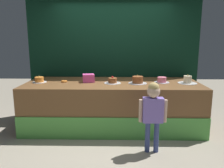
% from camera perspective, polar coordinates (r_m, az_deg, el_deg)
% --- Properties ---
extents(ground_plane, '(12.00, 12.00, 0.00)m').
position_cam_1_polar(ground_plane, '(4.05, -0.01, -13.86)').
color(ground_plane, '#ADA38E').
extents(stage_platform, '(3.36, 1.29, 0.89)m').
position_cam_1_polar(stage_platform, '(4.48, 0.16, -5.25)').
color(stage_platform, brown).
rests_on(stage_platform, ground_plane).
extents(curtain_backdrop, '(3.75, 0.08, 2.87)m').
position_cam_1_polar(curtain_backdrop, '(5.04, 0.32, 8.04)').
color(curtain_backdrop, black).
rests_on(curtain_backdrop, ground_plane).
extents(child_figure, '(0.42, 0.20, 1.10)m').
position_cam_1_polar(child_figure, '(3.45, 10.34, -5.97)').
color(child_figure, '#3F4C8C').
rests_on(child_figure, ground_plane).
extents(pink_box, '(0.26, 0.23, 0.15)m').
position_cam_1_polar(pink_box, '(4.44, -5.98, 1.50)').
color(pink_box, '#E54EA2').
rests_on(pink_box, stage_platform).
extents(donut, '(0.12, 0.12, 0.03)m').
position_cam_1_polar(donut, '(4.51, -12.02, 0.68)').
color(donut, orange).
rests_on(donut, stage_platform).
extents(cake_far_left, '(0.28, 0.28, 0.15)m').
position_cam_1_polar(cake_far_left, '(4.59, -17.94, 0.97)').
color(cake_far_left, white).
rests_on(cake_far_left, stage_platform).
extents(cake_left, '(0.32, 0.32, 0.14)m').
position_cam_1_polar(cake_left, '(4.28, 0.14, 0.74)').
color(cake_left, white).
rests_on(cake_left, stage_platform).
extents(cake_center, '(0.35, 0.35, 0.18)m').
position_cam_1_polar(cake_center, '(4.29, 6.51, 0.93)').
color(cake_center, silver).
rests_on(cake_center, stage_platform).
extents(cake_right, '(0.29, 0.29, 0.11)m').
position_cam_1_polar(cake_right, '(4.45, 12.50, 0.93)').
color(cake_right, silver).
rests_on(cake_right, stage_platform).
extents(cake_far_right, '(0.36, 0.36, 0.18)m').
position_cam_1_polar(cake_far_right, '(4.51, 18.58, 0.85)').
color(cake_far_right, white).
rests_on(cake_far_right, stage_platform).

